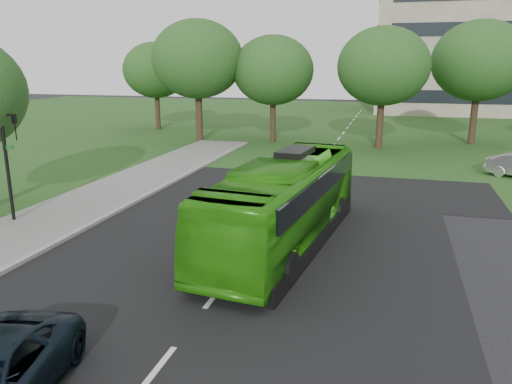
% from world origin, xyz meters
% --- Properties ---
extents(ground, '(160.00, 160.00, 0.00)m').
position_xyz_m(ground, '(0.00, 0.00, 0.00)').
color(ground, black).
rests_on(ground, ground).
extents(street_surfaces, '(120.00, 120.00, 0.15)m').
position_xyz_m(street_surfaces, '(-0.38, 22.75, 0.03)').
color(street_surfaces, black).
rests_on(street_surfaces, ground).
extents(tree_park_a, '(7.58, 7.58, 10.07)m').
position_xyz_m(tree_park_a, '(-11.36, 25.22, 6.84)').
color(tree_park_a, black).
rests_on(tree_park_a, ground).
extents(tree_park_b, '(6.72, 6.72, 8.81)m').
position_xyz_m(tree_park_b, '(-5.28, 26.73, 5.94)').
color(tree_park_b, black).
rests_on(tree_park_b, ground).
extents(tree_park_c, '(6.98, 6.98, 9.27)m').
position_xyz_m(tree_park_c, '(3.59, 25.48, 6.28)').
color(tree_park_c, black).
rests_on(tree_park_c, ground).
extents(tree_park_d, '(7.48, 7.48, 9.89)m').
position_xyz_m(tree_park_d, '(10.91, 29.63, 6.70)').
color(tree_park_d, black).
rests_on(tree_park_d, ground).
extents(tree_park_f, '(6.44, 6.44, 8.60)m').
position_xyz_m(tree_park_f, '(-18.55, 31.93, 5.85)').
color(tree_park_f, black).
rests_on(tree_park_f, ground).
extents(bus, '(3.91, 11.56, 3.16)m').
position_xyz_m(bus, '(1.00, 2.63, 1.58)').
color(bus, '#2E9312').
rests_on(bus, ground).
extents(traffic_light, '(0.81, 0.23, 5.03)m').
position_xyz_m(traffic_light, '(-10.34, 2.00, 2.96)').
color(traffic_light, black).
rests_on(traffic_light, ground).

